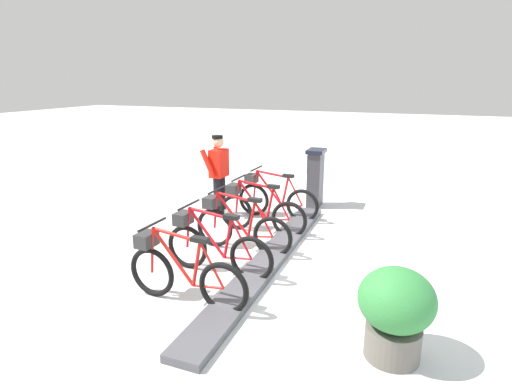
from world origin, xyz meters
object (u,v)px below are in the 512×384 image
payment_kiosk (315,177)px  bike_docked_1 (258,210)px  bike_docked_3 (214,246)px  planter_bush (396,309)px  bike_docked_2 (239,226)px  bike_docked_4 (181,272)px  bike_docked_0 (274,198)px  worker_near_rack (219,172)px

payment_kiosk → bike_docked_1: size_ratio=0.74×
bike_docked_1 → bike_docked_3: size_ratio=1.00×
bike_docked_1 → planter_bush: 3.79m
payment_kiosk → bike_docked_2: 2.96m
bike_docked_2 → bike_docked_4: (0.00, 1.78, 0.00)m
bike_docked_1 → planter_bush: bearing=132.4°
bike_docked_2 → bike_docked_3: size_ratio=1.00×
planter_bush → bike_docked_2: bearing=-36.8°
bike_docked_0 → planter_bush: bike_docked_0 is taller
bike_docked_1 → planter_bush: (-2.55, 2.80, 0.11)m
bike_docked_0 → bike_docked_3: size_ratio=1.00×
bike_docked_0 → bike_docked_4: size_ratio=1.00×
worker_near_rack → planter_bush: (-3.68, 3.47, -0.37)m
payment_kiosk → bike_docked_3: size_ratio=0.74×
bike_docked_2 → worker_near_rack: size_ratio=1.04×
bike_docked_3 → bike_docked_4: same height
bike_docked_0 → bike_docked_1: (0.00, 0.89, 0.00)m
bike_docked_0 → planter_bush: (-2.55, 3.69, 0.11)m
payment_kiosk → planter_bush: 5.19m
bike_docked_4 → worker_near_rack: 3.56m
payment_kiosk → planter_bush: (-1.98, 4.80, -0.12)m
bike_docked_2 → planter_bush: bearing=143.2°
bike_docked_2 → planter_bush: size_ratio=1.77×
bike_docked_1 → bike_docked_4: bearing=90.0°
bike_docked_4 → worker_near_rack: size_ratio=1.04×
bike_docked_3 → worker_near_rack: 2.74m
bike_docked_2 → bike_docked_3: (0.00, 0.89, 0.00)m
payment_kiosk → bike_docked_2: bearing=78.8°
worker_near_rack → bike_docked_4: bearing=108.6°
planter_bush → bike_docked_4: bearing=-2.8°
bike_docked_1 → bike_docked_4: (0.00, 2.67, 0.00)m
payment_kiosk → worker_near_rack: bearing=38.1°
planter_bush → bike_docked_3: bearing=-21.7°
bike_docked_1 → worker_near_rack: 1.40m
worker_near_rack → bike_docked_3: bearing=114.7°
bike_docked_0 → bike_docked_1: size_ratio=1.00×
bike_docked_3 → bike_docked_0: bearing=-90.0°
payment_kiosk → bike_docked_0: payment_kiosk is taller
worker_near_rack → bike_docked_1: bearing=149.2°
bike_docked_1 → bike_docked_2: bearing=90.0°
bike_docked_2 → worker_near_rack: bearing=-54.2°
bike_docked_0 → worker_near_rack: (1.13, 0.22, 0.48)m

